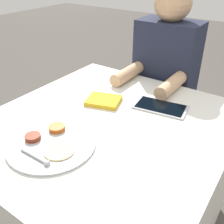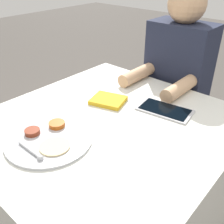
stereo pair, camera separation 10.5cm
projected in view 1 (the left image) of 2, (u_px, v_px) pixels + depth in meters
The scene contains 5 objects.
dining_table at pixel (107, 185), 1.29m from camera, with size 0.97×1.03×0.74m.
thali_tray at pixel (51, 143), 0.97m from camera, with size 0.33×0.33×0.03m.
red_notebook at pixel (104, 101), 1.24m from camera, with size 0.18×0.17×0.02m.
tablet_device at pixel (160, 107), 1.20m from camera, with size 0.26×0.16×0.01m.
person_diner at pixel (162, 95), 1.65m from camera, with size 0.35×0.46×1.23m.
Camera 1 is at (0.55, -0.74, 1.34)m, focal length 42.00 mm.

